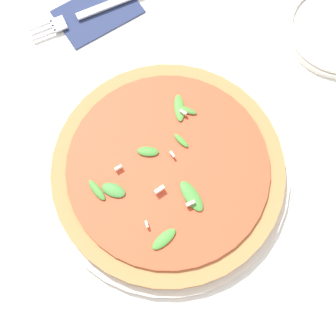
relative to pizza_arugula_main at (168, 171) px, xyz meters
The scene contains 4 objects.
ground_plane 0.05m from the pizza_arugula_main, 47.11° to the left, with size 6.00×6.00×0.00m, color silver.
pizza_arugula_main is the anchor object (origin of this frame).
napkin 0.29m from the pizza_arugula_main, 105.68° to the right, with size 0.14×0.09×0.01m.
fork 0.29m from the pizza_arugula_main, 104.17° to the right, with size 0.21×0.06×0.00m.
Camera 1 is at (0.09, 0.12, 0.63)m, focal length 50.00 mm.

